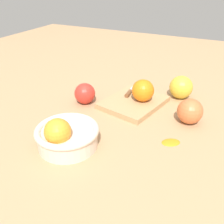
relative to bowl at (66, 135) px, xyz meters
The scene contains 9 objects.
ground_plane 0.22m from the bowl, 21.03° to the right, with size 2.40×2.40×0.00m, color tan.
bowl is the anchor object (origin of this frame).
cutting_board 0.31m from the bowl, 12.84° to the right, with size 0.21×0.17×0.02m, color tan.
orange_on_board 0.33m from the bowl, 17.19° to the right, with size 0.08×0.08×0.08m, color orange.
knife 0.36m from the bowl, ahead, with size 0.16×0.03×0.01m.
apple_front_right 0.47m from the bowl, 24.97° to the right, with size 0.08×0.08×0.08m, color gold.
apple_back_right 0.26m from the bowl, 20.51° to the left, with size 0.07×0.07×0.07m, color red.
apple_front_right_2 0.37m from the bowl, 44.67° to the right, with size 0.08×0.08×0.08m, color #CC6638.
citrus_peel 0.28m from the bowl, 60.22° to the right, with size 0.05×0.04×0.01m, color orange.
Camera 1 is at (-0.64, -0.27, 0.41)m, focal length 40.88 mm.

